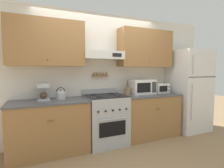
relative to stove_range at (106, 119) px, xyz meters
name	(u,v)px	position (x,y,z in m)	size (l,w,h in m)	color
ground_plane	(112,150)	(0.00, -0.32, -0.47)	(16.00, 16.00, 0.00)	#937551
wall_back	(100,65)	(-0.01, 0.30, 1.04)	(5.20, 0.46, 2.55)	silver
counter_left	(50,127)	(-1.01, 0.02, -0.02)	(1.29, 0.67, 0.90)	olive
counter_right	(148,115)	(0.99, 0.02, -0.02)	(1.24, 0.67, 0.90)	olive
stove_range	(106,119)	(0.00, 0.00, 0.00)	(0.73, 0.70, 1.03)	#ADAFB5
refrigerator	(189,91)	(2.09, -0.03, 0.46)	(0.81, 0.74, 1.85)	white
tea_kettle	(61,94)	(-0.81, 0.11, 0.51)	(0.21, 0.17, 0.21)	#B7B7BC
coffee_maker	(43,91)	(-1.09, 0.14, 0.57)	(0.19, 0.25, 0.29)	#ADAFB5
microwave	(142,87)	(0.89, 0.13, 0.58)	(0.53, 0.36, 0.31)	white
utensil_crock	(128,91)	(0.53, 0.11, 0.51)	(0.14, 0.14, 0.30)	#8E7051
toaster_oven	(160,88)	(1.37, 0.11, 0.53)	(0.33, 0.29, 0.21)	white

